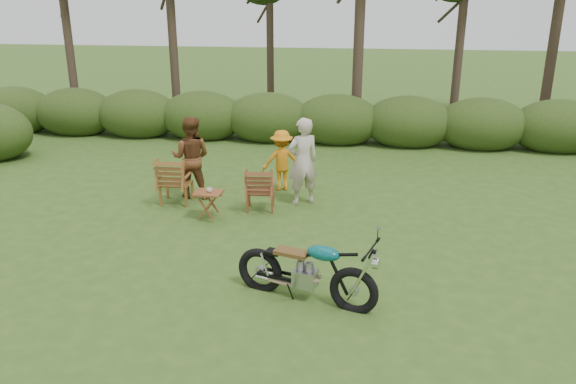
# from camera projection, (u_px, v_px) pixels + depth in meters

# --- Properties ---
(ground) EXTENTS (80.00, 80.00, 0.00)m
(ground) POSITION_uv_depth(u_px,v_px,m) (296.00, 298.00, 7.87)
(ground) COLOR #2E4E1A
(ground) RESTS_ON ground
(tree_line) EXTENTS (22.52, 11.62, 8.14)m
(tree_line) POSITION_uv_depth(u_px,v_px,m) (360.00, 3.00, 15.64)
(tree_line) COLOR #33241B
(tree_line) RESTS_ON ground
(motorcycle) EXTENTS (2.11, 1.28, 1.13)m
(motorcycle) POSITION_uv_depth(u_px,v_px,m) (305.00, 298.00, 7.86)
(motorcycle) COLOR #0A8D8C
(motorcycle) RESTS_ON ground
(lawn_chair_right) EXTENTS (0.68, 0.68, 0.89)m
(lawn_chair_right) POSITION_uv_depth(u_px,v_px,m) (261.00, 209.00, 11.14)
(lawn_chair_right) COLOR brown
(lawn_chair_right) RESTS_ON ground
(lawn_chair_left) EXTENTS (0.69, 0.69, 0.98)m
(lawn_chair_left) POSITION_uv_depth(u_px,v_px,m) (177.00, 202.00, 11.51)
(lawn_chair_left) COLOR brown
(lawn_chair_left) RESTS_ON ground
(side_table) EXTENTS (0.55, 0.47, 0.54)m
(side_table) POSITION_uv_depth(u_px,v_px,m) (209.00, 206.00, 10.57)
(side_table) COLOR brown
(side_table) RESTS_ON ground
(cup) EXTENTS (0.12, 0.12, 0.09)m
(cup) POSITION_uv_depth(u_px,v_px,m) (210.00, 190.00, 10.46)
(cup) COLOR beige
(cup) RESTS_ON side_table
(adult_a) EXTENTS (0.77, 0.69, 1.78)m
(adult_a) POSITION_uv_depth(u_px,v_px,m) (302.00, 203.00, 11.47)
(adult_a) COLOR beige
(adult_a) RESTS_ON ground
(adult_b) EXTENTS (0.85, 0.67, 1.71)m
(adult_b) POSITION_uv_depth(u_px,v_px,m) (193.00, 196.00, 11.87)
(adult_b) COLOR brown
(adult_b) RESTS_ON ground
(child) EXTENTS (0.97, 0.74, 1.32)m
(child) POSITION_uv_depth(u_px,v_px,m) (282.00, 189.00, 12.30)
(child) COLOR orange
(child) RESTS_ON ground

